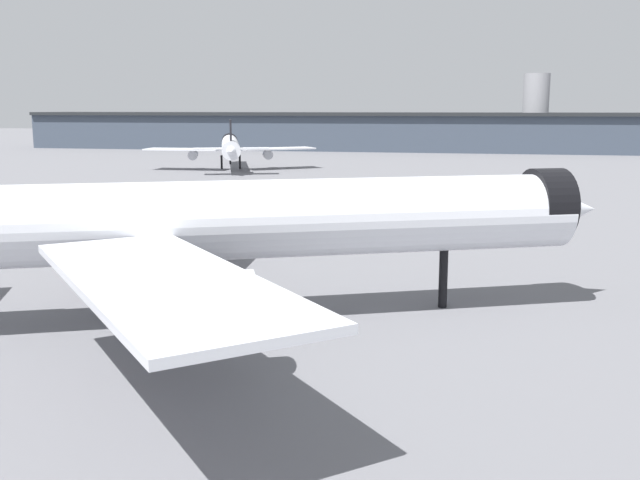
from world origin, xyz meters
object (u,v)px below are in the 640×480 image
at_px(airliner_far_taxiway, 230,147).
at_px(baggage_tug_wing, 131,232).
at_px(airliner_near_gate, 217,222).
at_px(service_truck_front, 362,225).
at_px(traffic_cone_near_nose, 290,237).

distance_m(airliner_far_taxiway, baggage_tug_wing, 105.99).
xyz_separation_m(airliner_far_taxiway, baggage_tug_wing, (24.57, -102.99, -4.87)).
relative_size(airliner_near_gate, baggage_tug_wing, 16.66).
bearing_deg(service_truck_front, baggage_tug_wing, -179.56).
relative_size(airliner_near_gate, traffic_cone_near_nose, 88.42).
bearing_deg(airliner_far_taxiway, airliner_near_gate, 179.08).
distance_m(service_truck_front, traffic_cone_near_nose, 9.14).
relative_size(airliner_far_taxiway, traffic_cone_near_nose, 71.42).
relative_size(service_truck_front, baggage_tug_wing, 1.67).
xyz_separation_m(airliner_near_gate, traffic_cone_near_nose, (-3.80, 34.36, -7.30)).
bearing_deg(airliner_near_gate, baggage_tug_wing, 103.13).
relative_size(service_truck_front, traffic_cone_near_nose, 8.84).
bearing_deg(traffic_cone_near_nose, airliner_far_taxiway, 113.95).
xyz_separation_m(airliner_near_gate, service_truck_front, (4.60, 37.71, -6.04)).
bearing_deg(airliner_far_taxiway, service_truck_front, -171.85).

